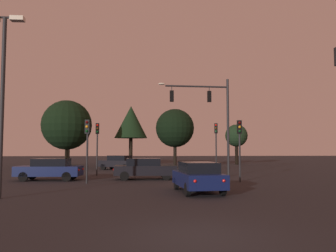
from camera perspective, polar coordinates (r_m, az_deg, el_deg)
ground_plane at (r=33.23m, az=-1.80°, el=-7.64°), size 168.00×168.00×0.00m
traffic_signal_mast_arm at (r=28.19m, az=6.97°, el=2.59°), size 5.82×0.58×7.93m
traffic_light_corner_left at (r=22.57m, az=-13.22°, el=-1.96°), size 0.34×0.37×4.06m
traffic_light_corner_right at (r=23.37m, az=11.77°, el=-1.97°), size 0.33×0.37×4.10m
traffic_light_median at (r=29.38m, az=-11.64°, el=-2.02°), size 0.33×0.37×4.36m
traffic_light_far_side at (r=31.11m, az=7.97°, el=-1.98°), size 0.34×0.38×4.51m
car_nearside_lane at (r=17.55m, az=4.99°, el=-8.33°), size 2.24×4.48×1.52m
car_crossing_left at (r=25.60m, az=-19.03°, el=-6.75°), size 4.57×2.03×1.52m
car_crossing_right at (r=25.11m, az=-3.84°, el=-7.01°), size 4.52×1.91×1.52m
car_far_lane at (r=37.49m, az=-8.17°, el=-5.96°), size 4.44×3.56×1.52m
parking_lot_lamp_post at (r=17.18m, az=-25.68°, el=6.59°), size 1.70×0.36×8.18m
tree_behind_sign at (r=41.55m, az=1.16°, el=-0.37°), size 4.64×4.64×7.07m
tree_left_far at (r=42.25m, az=-16.42°, el=0.16°), size 5.85×5.85×7.97m
tree_center_horizon at (r=49.88m, az=-16.12°, el=-0.96°), size 4.65×4.65×6.94m
tree_right_cluster at (r=50.80m, az=11.26°, el=-1.62°), size 3.22×3.22×5.80m
tree_lot_edge at (r=47.17m, az=-6.16°, el=0.62°), size 4.47×4.47×8.10m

